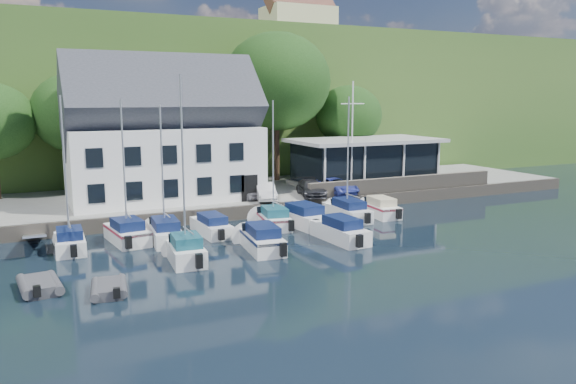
% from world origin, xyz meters
% --- Properties ---
extents(ground, '(180.00, 180.00, 0.00)m').
position_xyz_m(ground, '(0.00, 0.00, 0.00)').
color(ground, black).
rests_on(ground, ground).
extents(quay, '(60.00, 13.00, 1.00)m').
position_xyz_m(quay, '(0.00, 17.50, 0.50)').
color(quay, gray).
rests_on(quay, ground).
extents(quay_face, '(60.00, 0.30, 1.00)m').
position_xyz_m(quay_face, '(0.00, 11.00, 0.50)').
color(quay_face, '#6B6356').
rests_on(quay_face, ground).
extents(hillside, '(160.00, 75.00, 16.00)m').
position_xyz_m(hillside, '(0.00, 62.00, 8.00)').
color(hillside, '#325821').
rests_on(hillside, ground).
extents(field_patch, '(50.00, 30.00, 0.30)m').
position_xyz_m(field_patch, '(8.00, 70.00, 16.15)').
color(field_patch, olive).
rests_on(field_patch, hillside).
extents(farmhouse, '(10.40, 7.00, 8.20)m').
position_xyz_m(farmhouse, '(22.00, 52.00, 20.10)').
color(farmhouse, beige).
rests_on(farmhouse, hillside).
extents(harbor_building, '(14.40, 8.20, 8.70)m').
position_xyz_m(harbor_building, '(-7.00, 16.50, 5.35)').
color(harbor_building, white).
rests_on(harbor_building, quay).
extents(club_pavilion, '(13.20, 7.20, 4.10)m').
position_xyz_m(club_pavilion, '(11.00, 16.00, 3.05)').
color(club_pavilion, black).
rests_on(club_pavilion, quay).
extents(seawall, '(18.00, 0.50, 1.20)m').
position_xyz_m(seawall, '(12.00, 11.40, 1.60)').
color(seawall, '#6B6356').
rests_on(seawall, quay).
extents(gangway, '(1.20, 6.00, 1.40)m').
position_xyz_m(gangway, '(-16.50, 9.00, 0.00)').
color(gangway, silver).
rests_on(gangway, ground).
extents(car_silver, '(1.99, 3.43, 1.10)m').
position_xyz_m(car_silver, '(-1.41, 13.64, 1.55)').
color(car_silver, '#B6B5BA').
rests_on(car_silver, quay).
extents(car_white, '(2.38, 4.17, 1.30)m').
position_xyz_m(car_white, '(-0.19, 12.58, 1.65)').
color(car_white, silver).
rests_on(car_white, quay).
extents(car_dgrey, '(2.85, 4.71, 1.28)m').
position_xyz_m(car_dgrey, '(3.75, 12.51, 1.64)').
color(car_dgrey, '#28292D').
rests_on(car_dgrey, quay).
extents(car_blue, '(2.33, 4.31, 1.40)m').
position_xyz_m(car_blue, '(5.89, 12.54, 1.70)').
color(car_blue, '#323F9B').
rests_on(car_blue, quay).
extents(flagpole, '(2.17, 0.20, 9.05)m').
position_xyz_m(flagpole, '(7.70, 12.88, 5.53)').
color(flagpole, white).
rests_on(flagpole, quay).
extents(tree_1, '(7.11, 7.11, 9.72)m').
position_xyz_m(tree_1, '(-12.65, 21.89, 5.86)').
color(tree_1, black).
rests_on(tree_1, quay).
extents(tree_2, '(7.70, 7.70, 10.53)m').
position_xyz_m(tree_2, '(-2.76, 21.71, 6.26)').
color(tree_2, black).
rests_on(tree_2, quay).
extents(tree_3, '(10.01, 10.01, 13.68)m').
position_xyz_m(tree_3, '(4.85, 21.59, 7.84)').
color(tree_3, black).
rests_on(tree_3, quay).
extents(tree_4, '(6.53, 6.53, 8.92)m').
position_xyz_m(tree_4, '(12.40, 21.22, 5.46)').
color(tree_4, black).
rests_on(tree_4, quay).
extents(boat_r1_0, '(1.92, 5.19, 8.54)m').
position_xyz_m(boat_r1_0, '(-14.68, 7.21, 4.27)').
color(boat_r1_0, white).
rests_on(boat_r1_0, ground).
extents(boat_r1_1, '(2.72, 6.09, 9.21)m').
position_xyz_m(boat_r1_1, '(-11.34, 7.88, 4.61)').
color(boat_r1_1, white).
rests_on(boat_r1_1, ground).
extents(boat_r1_2, '(2.28, 6.70, 8.98)m').
position_xyz_m(boat_r1_2, '(-9.20, 7.17, 4.49)').
color(boat_r1_2, white).
rests_on(boat_r1_2, ground).
extents(boat_r1_3, '(1.94, 6.24, 1.36)m').
position_xyz_m(boat_r1_3, '(-6.06, 7.67, 0.68)').
color(boat_r1_3, white).
rests_on(boat_r1_3, ground).
extents(boat_r1_4, '(2.80, 5.72, 8.89)m').
position_xyz_m(boat_r1_4, '(-1.67, 7.65, 4.44)').
color(boat_r1_4, white).
rests_on(boat_r1_4, ground).
extents(boat_r1_5, '(2.91, 6.71, 1.57)m').
position_xyz_m(boat_r1_5, '(0.41, 7.34, 0.79)').
color(boat_r1_5, white).
rests_on(boat_r1_5, ground).
extents(boat_r1_6, '(2.13, 6.83, 9.13)m').
position_xyz_m(boat_r1_6, '(4.29, 7.88, 4.57)').
color(boat_r1_6, white).
rests_on(boat_r1_6, ground).
extents(boat_r1_7, '(2.26, 5.78, 1.47)m').
position_xyz_m(boat_r1_7, '(7.01, 7.71, 0.73)').
color(boat_r1_7, white).
rests_on(boat_r1_7, ground).
extents(boat_r2_1, '(2.25, 5.35, 9.46)m').
position_xyz_m(boat_r2_1, '(-9.19, 2.28, 4.73)').
color(boat_r2_1, white).
rests_on(boat_r2_1, ground).
extents(boat_r2_2, '(2.61, 6.65, 1.53)m').
position_xyz_m(boat_r2_2, '(-4.54, 2.87, 0.77)').
color(boat_r2_2, white).
rests_on(boat_r2_2, ground).
extents(boat_r2_3, '(2.22, 6.65, 1.55)m').
position_xyz_m(boat_r2_3, '(0.64, 2.71, 0.78)').
color(boat_r2_3, white).
rests_on(boat_r2_3, ground).
extents(dinghy_0, '(2.10, 3.19, 0.71)m').
position_xyz_m(dinghy_0, '(-16.47, 0.70, 0.35)').
color(dinghy_0, '#3D3E42').
rests_on(dinghy_0, ground).
extents(dinghy_1, '(1.97, 2.91, 0.64)m').
position_xyz_m(dinghy_1, '(-13.64, -1.01, 0.32)').
color(dinghy_1, '#3D3E42').
rests_on(dinghy_1, ground).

